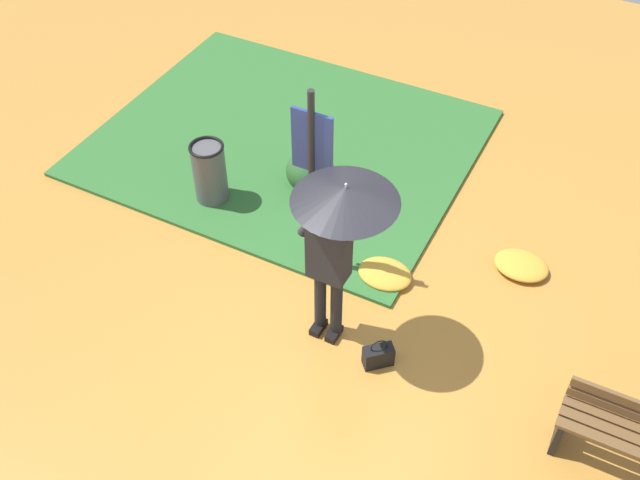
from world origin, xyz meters
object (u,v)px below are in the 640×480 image
at_px(trash_bin, 210,173).
at_px(info_sign_post, 312,163).
at_px(person_with_umbrella, 338,224).
at_px(handbag, 378,356).

bearing_deg(trash_bin, info_sign_post, -13.63).
distance_m(person_with_umbrella, trash_bin, 2.77).
xyz_separation_m(person_with_umbrella, handbag, (0.55, -0.16, -1.42)).
height_order(handbag, trash_bin, trash_bin).
distance_m(person_with_umbrella, info_sign_post, 1.01).
distance_m(info_sign_post, handbag, 2.01).
bearing_deg(person_with_umbrella, info_sign_post, 130.84).
relative_size(info_sign_post, trash_bin, 2.76).
bearing_deg(person_with_umbrella, trash_bin, 152.99).
height_order(person_with_umbrella, info_sign_post, info_sign_post).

